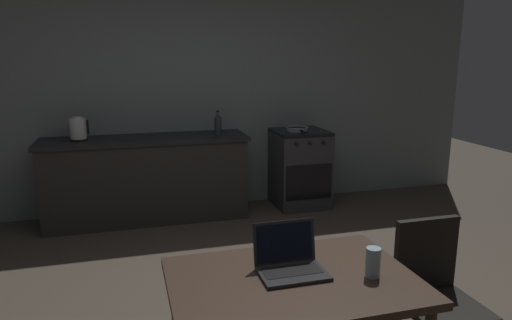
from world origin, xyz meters
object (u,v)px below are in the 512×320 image
(laptop, at_px, (290,263))
(drinking_glass, at_px, (373,262))
(bottle, at_px, (218,123))
(frying_pan, at_px, (297,129))
(stove_oven, at_px, (300,168))
(chair, at_px, (435,290))
(dining_table, at_px, (293,293))
(electric_kettle, at_px, (78,129))

(laptop, bearing_deg, drinking_glass, -22.46)
(bottle, xyz_separation_m, frying_pan, (0.93, 0.02, -0.10))
(drinking_glass, bearing_deg, laptop, 156.52)
(drinking_glass, bearing_deg, stove_oven, 74.80)
(stove_oven, distance_m, frying_pan, 0.48)
(bottle, bearing_deg, stove_oven, 2.78)
(stove_oven, xyz_separation_m, frying_pan, (-0.05, -0.03, 0.48))
(stove_oven, xyz_separation_m, chair, (-0.38, -3.04, 0.06))
(dining_table, relative_size, drinking_glass, 8.04)
(dining_table, distance_m, laptop, 0.14)
(drinking_glass, bearing_deg, chair, 17.81)
(stove_oven, relative_size, frying_pan, 2.08)
(laptop, distance_m, electric_kettle, 3.27)
(dining_table, bearing_deg, frying_pan, 68.91)
(laptop, relative_size, electric_kettle, 1.31)
(chair, bearing_deg, dining_table, -167.57)
(chair, height_order, electric_kettle, electric_kettle)
(dining_table, height_order, chair, chair)
(dining_table, relative_size, frying_pan, 2.68)
(chair, xyz_separation_m, bottle, (-0.59, 2.99, 0.52))
(stove_oven, bearing_deg, laptop, -111.97)
(electric_kettle, distance_m, drinking_glass, 3.56)
(dining_table, bearing_deg, stove_oven, 68.32)
(electric_kettle, distance_m, bottle, 1.43)
(bottle, relative_size, frying_pan, 0.62)
(dining_table, relative_size, chair, 1.32)
(dining_table, height_order, drinking_glass, drinking_glass)
(laptop, xyz_separation_m, electric_kettle, (-1.19, 3.04, 0.24))
(laptop, height_order, frying_pan, laptop)
(laptop, bearing_deg, electric_kettle, 112.33)
(laptop, height_order, drinking_glass, laptop)
(laptop, bearing_deg, bottle, 86.28)
(laptop, relative_size, frying_pan, 0.74)
(laptop, distance_m, drinking_glass, 0.39)
(dining_table, xyz_separation_m, electric_kettle, (-1.18, 3.11, 0.37))
(chair, bearing_deg, frying_pan, 91.62)
(stove_oven, height_order, dining_table, stove_oven)
(dining_table, relative_size, laptop, 3.63)
(chair, distance_m, drinking_glass, 0.59)
(chair, xyz_separation_m, drinking_glass, (-0.48, -0.16, 0.30))
(chair, bearing_deg, bottle, 109.24)
(dining_table, relative_size, electric_kettle, 4.77)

